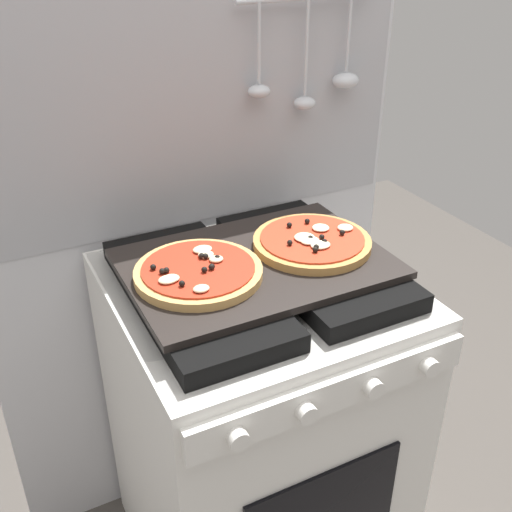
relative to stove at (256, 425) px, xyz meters
name	(u,v)px	position (x,y,z in m)	size (l,w,h in m)	color
kitchen_backsplash	(199,246)	(0.00, 0.34, 0.34)	(1.10, 0.09, 1.55)	silver
stove	(256,425)	(0.00, 0.00, 0.00)	(0.60, 0.64, 0.90)	white
baking_tray	(256,263)	(0.00, 0.00, 0.46)	(0.54, 0.38, 0.02)	black
pizza_left	(198,272)	(-0.13, -0.01, 0.48)	(0.26, 0.26, 0.03)	tan
pizza_right	(313,242)	(0.14, 0.00, 0.48)	(0.26, 0.26, 0.03)	#C18947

